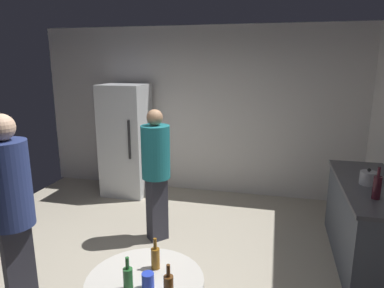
% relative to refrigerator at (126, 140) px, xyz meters
% --- Properties ---
extents(ground_plane, '(5.20, 5.20, 0.10)m').
position_rel_refrigerator_xyz_m(ground_plane, '(1.10, -2.20, -0.95)').
color(ground_plane, '#B2A893').
extents(wall_back, '(5.32, 0.06, 2.70)m').
position_rel_refrigerator_xyz_m(wall_back, '(1.10, 0.43, 0.45)').
color(wall_back, silver).
rests_on(wall_back, ground_plane).
extents(refrigerator, '(0.70, 0.68, 1.80)m').
position_rel_refrigerator_xyz_m(refrigerator, '(0.00, 0.00, 0.00)').
color(refrigerator, silver).
rests_on(refrigerator, ground_plane).
extents(kitchen_counter, '(0.64, 1.74, 0.90)m').
position_rel_refrigerator_xyz_m(kitchen_counter, '(3.38, -1.31, -0.45)').
color(kitchen_counter, '#4C515B').
rests_on(kitchen_counter, ground_plane).
extents(kettle, '(0.24, 0.17, 0.18)m').
position_rel_refrigerator_xyz_m(kettle, '(3.34, -1.32, 0.07)').
color(kettle, '#B2B2B7').
rests_on(kettle, kitchen_counter).
extents(wine_bottle_on_counter, '(0.08, 0.08, 0.31)m').
position_rel_refrigerator_xyz_m(wine_bottle_on_counter, '(3.31, -1.73, 0.12)').
color(wine_bottle_on_counter, '#3F141E').
rests_on(wine_bottle_on_counter, kitchen_counter).
extents(beer_bottle_amber, '(0.06, 0.06, 0.23)m').
position_rel_refrigerator_xyz_m(beer_bottle_amber, '(1.59, -3.05, -0.08)').
color(beer_bottle_amber, '#8C5919').
rests_on(beer_bottle_amber, foreground_table).
extents(beer_bottle_brown, '(0.06, 0.06, 0.23)m').
position_rel_refrigerator_xyz_m(beer_bottle_brown, '(1.78, -3.33, -0.08)').
color(beer_bottle_brown, '#593314').
rests_on(beer_bottle_brown, foreground_table).
extents(beer_bottle_green, '(0.06, 0.06, 0.23)m').
position_rel_refrigerator_xyz_m(beer_bottle_green, '(1.50, -3.32, -0.08)').
color(beer_bottle_green, '#26662D').
rests_on(beer_bottle_green, foreground_table).
extents(plastic_cup_blue, '(0.08, 0.08, 0.11)m').
position_rel_refrigerator_xyz_m(plastic_cup_blue, '(1.62, -3.28, -0.11)').
color(plastic_cup_blue, blue).
rests_on(plastic_cup_blue, foreground_table).
extents(person_in_navy_shirt, '(0.47, 0.47, 1.78)m').
position_rel_refrigerator_xyz_m(person_in_navy_shirt, '(0.36, -2.96, 0.15)').
color(person_in_navy_shirt, '#2D2D38').
rests_on(person_in_navy_shirt, ground_plane).
extents(person_in_teal_shirt, '(0.48, 0.48, 1.62)m').
position_rel_refrigerator_xyz_m(person_in_teal_shirt, '(1.01, -1.37, 0.05)').
color(person_in_teal_shirt, '#2D2D38').
rests_on(person_in_teal_shirt, ground_plane).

